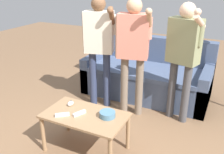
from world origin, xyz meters
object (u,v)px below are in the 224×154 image
object	(u,v)px
snack_bowl	(107,114)
game_remote_wand_near	(79,113)
player_center	(133,45)
coffee_table	(85,120)
player_left	(99,41)
game_remote_wand_far	(62,115)
player_right	(183,50)
game_remote_nunchuk	(71,103)
couch	(148,76)

from	to	relation	value
snack_bowl	game_remote_wand_near	distance (m)	0.30
snack_bowl	player_center	xyz separation A→B (m)	(-0.09, 0.90, 0.51)
coffee_table	player_left	world-z (taller)	player_left
game_remote_wand_near	game_remote_wand_far	bearing A→B (deg)	-144.28
player_right	player_left	bearing A→B (deg)	-174.50
game_remote_nunchuk	player_left	xyz separation A→B (m)	(-0.11, 0.89, 0.51)
coffee_table	player_right	distance (m)	1.45
snack_bowl	player_center	distance (m)	1.04
game_remote_nunchuk	player_left	bearing A→B (deg)	97.14
snack_bowl	player_right	world-z (taller)	player_right
game_remote_wand_far	couch	bearing A→B (deg)	79.62
player_center	player_right	distance (m)	0.62
game_remote_wand_near	player_right	bearing A→B (deg)	54.47
couch	game_remote_wand_near	world-z (taller)	couch
couch	coffee_table	size ratio (longest dim) A/B	2.20
couch	game_remote_wand_near	distance (m)	1.73
coffee_table	player_right	world-z (taller)	player_right
player_center	game_remote_wand_near	world-z (taller)	player_center
snack_bowl	player_center	world-z (taller)	player_center
snack_bowl	player_right	distance (m)	1.26
couch	game_remote_wand_near	size ratio (longest dim) A/B	12.86
couch	game_remote_wand_far	bearing A→B (deg)	-100.38
snack_bowl	player_right	size ratio (longest dim) A/B	0.11
coffee_table	game_remote_wand_far	xyz separation A→B (m)	(-0.20, -0.13, 0.08)
game_remote_nunchuk	player_right	distance (m)	1.50
coffee_table	player_right	xyz separation A→B (m)	(0.75, 1.10, 0.58)
snack_bowl	player_left	size ratio (longest dim) A/B	0.11
coffee_table	player_center	distance (m)	1.15
player_center	player_right	world-z (taller)	player_center
coffee_table	game_remote_wand_far	world-z (taller)	game_remote_wand_far
couch	snack_bowl	world-z (taller)	couch
coffee_table	game_remote_wand_far	distance (m)	0.25
coffee_table	game_remote_nunchuk	distance (m)	0.28
game_remote_nunchuk	player_left	size ratio (longest dim) A/B	0.06
snack_bowl	game_remote_wand_far	size ratio (longest dim) A/B	1.20
coffee_table	game_remote_wand_far	size ratio (longest dim) A/B	6.39
coffee_table	couch	bearing A→B (deg)	85.39
game_remote_wand_near	game_remote_wand_far	distance (m)	0.18
game_remote_nunchuk	game_remote_wand_far	xyz separation A→B (m)	(0.05, -0.23, -0.01)
couch	coffee_table	xyz separation A→B (m)	(-0.14, -1.68, 0.09)
player_left	player_center	world-z (taller)	player_center
game_remote_wand_near	player_left	bearing A→B (deg)	107.00
game_remote_wand_far	player_left	bearing A→B (deg)	98.43
player_left	player_right	world-z (taller)	player_left
game_remote_wand_far	game_remote_nunchuk	bearing A→B (deg)	103.29
coffee_table	player_center	world-z (taller)	player_center
player_left	player_right	distance (m)	1.12
snack_bowl	game_remote_wand_far	distance (m)	0.48
couch	game_remote_wand_far	world-z (taller)	couch
player_left	game_remote_wand_near	xyz separation A→B (m)	(0.31, -1.02, -0.52)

